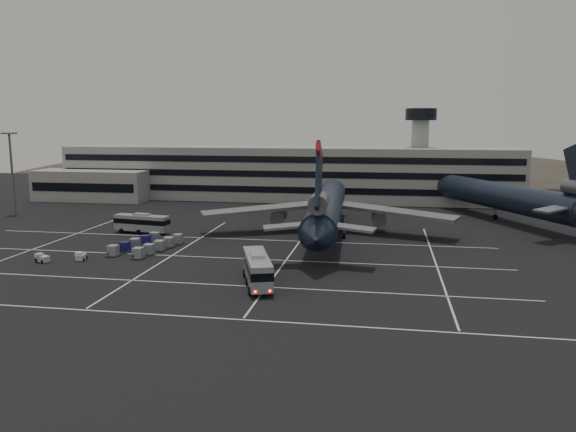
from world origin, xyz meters
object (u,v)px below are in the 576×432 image
Objects in this scene: trijet_main at (327,208)px; bus_far at (142,222)px; bus_near at (257,268)px; tug_a at (81,257)px; uld_cluster at (147,245)px.

trijet_main reaches higher than bus_far.
tug_a is (-28.97, 8.09, -1.72)m from bus_near.
trijet_main is 4.76× the size of bus_near.
tug_a is at bearing -171.65° from bus_far.
trijet_main is 5.27× the size of bus_far.
tug_a is 0.16× the size of uld_cluster.
tug_a is 10.81m from uld_cluster.
tug_a is (-0.23, -21.13, -1.49)m from bus_far.
trijet_main reaches higher than uld_cluster.
bus_near is 1.11× the size of bus_far.
bus_far is at bearing -177.89° from trijet_main.
bus_near reaches higher than bus_far.
uld_cluster is (6.61, -12.77, -1.22)m from bus_far.
bus_far is 14.43m from uld_cluster.
uld_cluster is at bearing 39.14° from tug_a.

